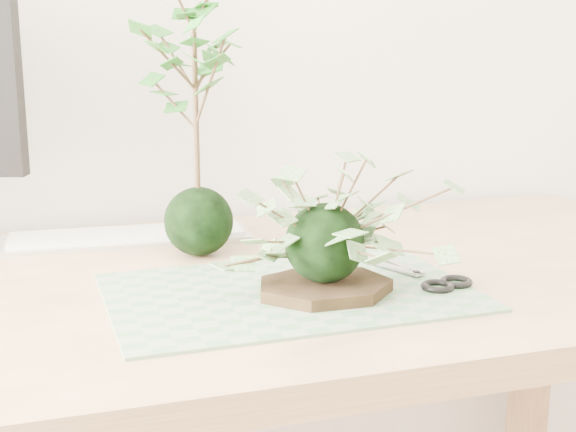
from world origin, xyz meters
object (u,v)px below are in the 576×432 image
(ivy_kokedama, at_px, (325,206))
(keyboard, at_px, (127,237))
(desk, at_px, (200,342))
(maple_kokedama, at_px, (194,50))

(ivy_kokedama, bearing_deg, keyboard, 120.00)
(desk, xyz_separation_m, keyboard, (-0.07, 0.23, 0.09))
(desk, height_order, ivy_kokedama, ivy_kokedama)
(ivy_kokedama, distance_m, keyboard, 0.42)
(maple_kokedama, xyz_separation_m, keyboard, (-0.09, 0.11, -0.29))
(ivy_kokedama, height_order, keyboard, ivy_kokedama)
(ivy_kokedama, height_order, maple_kokedama, maple_kokedama)
(desk, relative_size, maple_kokedama, 3.78)
(desk, height_order, keyboard, keyboard)
(keyboard, bearing_deg, maple_kokedama, -47.43)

